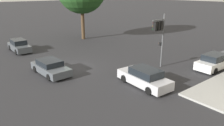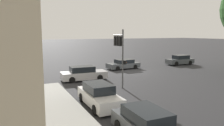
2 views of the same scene
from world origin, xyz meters
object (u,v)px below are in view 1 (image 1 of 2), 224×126
crossing_car_1 (19,46)px  crossing_car_2 (144,77)px  parked_car_0 (214,62)px  traffic_signal (159,31)px  crossing_car_0 (51,67)px

crossing_car_1 → crossing_car_2: crossing_car_1 is taller
parked_car_0 → traffic_signal: bearing=138.9°
parked_car_0 → crossing_car_2: bearing=169.9°
traffic_signal → crossing_car_0: (-5.18, -8.93, -3.15)m
crossing_car_0 → crossing_car_1: crossing_car_1 is taller
crossing_car_1 → parked_car_0: parked_car_0 is taller
traffic_signal → crossing_car_0: traffic_signal is taller
crossing_car_1 → parked_car_0: bearing=34.7°
crossing_car_0 → crossing_car_1: 10.03m
traffic_signal → parked_car_0: traffic_signal is taller
crossing_car_0 → parked_car_0: size_ratio=1.01×
traffic_signal → crossing_car_0: bearing=57.8°
traffic_signal → crossing_car_2: traffic_signal is taller
traffic_signal → crossing_car_2: bearing=115.4°
crossing_car_1 → traffic_signal: bearing=30.3°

